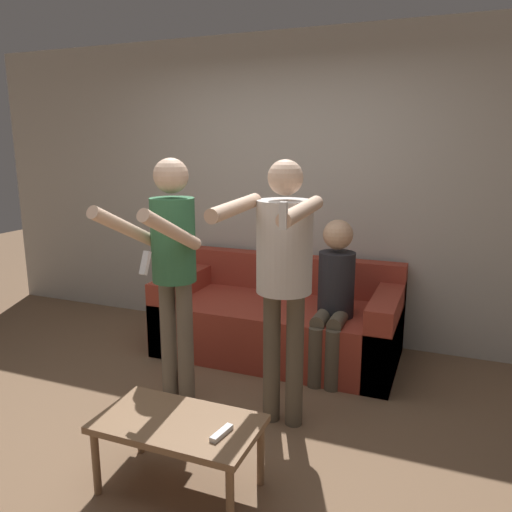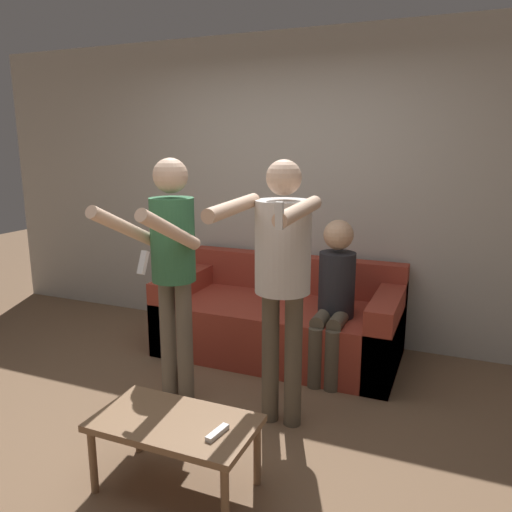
{
  "view_description": "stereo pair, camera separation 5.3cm",
  "coord_description": "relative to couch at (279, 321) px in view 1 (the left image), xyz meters",
  "views": [
    {
      "loc": [
        1.44,
        -2.39,
        1.75
      ],
      "look_at": [
        0.12,
        0.88,
        0.96
      ],
      "focal_mm": 35.0,
      "sensor_mm": 36.0,
      "label": 1
    },
    {
      "loc": [
        1.48,
        -2.37,
        1.75
      ],
      "look_at": [
        0.12,
        0.88,
        0.96
      ],
      "focal_mm": 35.0,
      "sensor_mm": 36.0,
      "label": 2
    }
  ],
  "objects": [
    {
      "name": "remote_on_table",
      "position": [
        0.36,
        -1.88,
        0.12
      ],
      "size": [
        0.06,
        0.15,
        0.02
      ],
      "color": "white",
      "rests_on": "coffee_table"
    },
    {
      "name": "person_seated",
      "position": [
        0.51,
        -0.24,
        0.39
      ],
      "size": [
        0.28,
        0.51,
        1.2
      ],
      "color": "brown",
      "rests_on": "ground_plane"
    },
    {
      "name": "person_standing_left",
      "position": [
        -0.38,
        -1.06,
        0.75
      ],
      "size": [
        0.41,
        0.75,
        1.67
      ],
      "color": "#6B6051",
      "rests_on": "ground_plane"
    },
    {
      "name": "person_standing_right",
      "position": [
        0.38,
        -1.05,
        0.78
      ],
      "size": [
        0.46,
        0.77,
        1.67
      ],
      "color": "brown",
      "rests_on": "ground_plane"
    },
    {
      "name": "couch",
      "position": [
        0.0,
        0.0,
        0.0
      ],
      "size": [
        1.97,
        0.95,
        0.78
      ],
      "color": "#9E3828",
      "rests_on": "ground_plane"
    },
    {
      "name": "coffee_table",
      "position": [
        0.1,
        -1.84,
        0.07
      ],
      "size": [
        0.83,
        0.46,
        0.39
      ],
      "color": "#846042",
      "rests_on": "ground_plane"
    },
    {
      "name": "ground_plane",
      "position": [
        -0.12,
        -1.41,
        -0.28
      ],
      "size": [
        14.0,
        14.0,
        0.0
      ],
      "primitive_type": "plane",
      "color": "brown"
    },
    {
      "name": "wall_back",
      "position": [
        -0.12,
        0.51,
        1.07
      ],
      "size": [
        6.4,
        0.06,
        2.7
      ],
      "color": "#B7B2A8",
      "rests_on": "ground_plane"
    }
  ]
}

